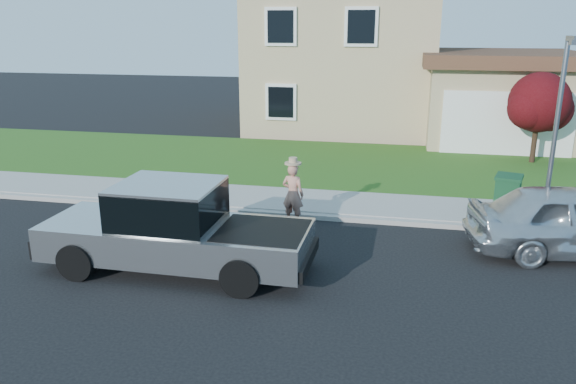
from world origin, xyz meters
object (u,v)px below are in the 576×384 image
object	(u,v)px
woman	(293,193)
street_lamp	(557,127)
sedan	(576,221)
trash_bin	(507,195)
pickup_truck	(175,230)
ornamental_tree	(540,105)

from	to	relation	value
woman	street_lamp	distance (m)	6.07
sedan	trash_bin	size ratio (longest dim) A/B	4.39
pickup_truck	trash_bin	xyz separation A→B (m)	(6.92, 4.41, -0.17)
ornamental_tree	trash_bin	world-z (taller)	ornamental_tree
pickup_truck	woman	xyz separation A→B (m)	(1.76, 3.06, -0.03)
pickup_truck	sedan	bearing A→B (deg)	17.51
sedan	street_lamp	distance (m)	2.06
sedan	street_lamp	world-z (taller)	street_lamp
woman	sedan	bearing A→B (deg)	-172.24
woman	sedan	distance (m)	6.24
ornamental_tree	street_lamp	bearing A→B (deg)	-99.46
sedan	trash_bin	distance (m)	2.25
woman	trash_bin	bearing A→B (deg)	-151.73
sedan	trash_bin	world-z (taller)	sedan
woman	sedan	xyz separation A→B (m)	(6.21, -0.63, -0.04)
pickup_truck	sedan	xyz separation A→B (m)	(7.97, 2.43, -0.08)
street_lamp	trash_bin	bearing A→B (deg)	116.11
pickup_truck	trash_bin	world-z (taller)	pickup_truck
ornamental_tree	woman	bearing A→B (deg)	-132.85
pickup_truck	woman	world-z (taller)	pickup_truck
ornamental_tree	sedan	bearing A→B (deg)	-95.63
trash_bin	sedan	bearing A→B (deg)	-46.54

